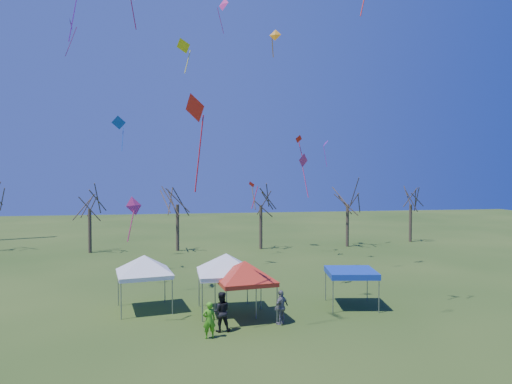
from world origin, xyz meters
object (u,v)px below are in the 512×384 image
tree_4 (348,189)px  tent_red (245,265)px  tree_2 (177,188)px  person_grey (281,307)px  tent_white_west (144,259)px  tent_blue (351,273)px  tree_5 (411,191)px  tree_3 (261,190)px  person_green (209,320)px  person_dark (221,312)px  tree_1 (89,193)px  tent_white_mid (226,257)px

tree_4 → tent_red: 26.68m
tree_2 → person_grey: 24.97m
tent_white_west → tent_red: (5.28, -2.48, -0.04)m
tree_2 → tent_blue: (9.62, -21.51, -4.35)m
tree_2 → tree_5: bearing=3.7°
tree_3 → tent_white_west: bearing=-117.6°
tent_white_west → person_green: size_ratio=2.36×
tent_white_west → person_grey: tent_white_west is taller
tree_5 → tent_red: bearing=-133.2°
tree_2 → person_dark: size_ratio=4.28×
person_green → person_grey: size_ratio=0.97×
person_dark → person_green: (-0.63, -0.82, -0.11)m
person_green → person_grey: (3.72, 1.32, 0.03)m
tree_2 → person_green: tree_2 is taller
person_green → person_dark: bearing=-138.3°
tree_4 → person_grey: tree_4 is taller
tent_blue → person_green: bearing=-156.3°
tree_1 → tree_4: bearing=-1.4°
tree_5 → tent_white_west: size_ratio=1.88×
person_dark → tree_1: bearing=-65.5°
tent_white_mid → person_green: bearing=-107.7°
tree_3 → person_dark: size_ratio=4.14×
tent_red → person_grey: (1.65, -1.27, -1.96)m
tree_5 → tree_2: bearing=-176.3°
tree_5 → tent_white_mid: 33.10m
tree_3 → tree_5: (17.69, 2.02, -0.35)m
tent_red → tent_white_west: bearing=154.9°
tent_white_mid → tent_red: size_ratio=1.08×
tree_3 → person_dark: (-6.52, -24.03, -5.12)m
tree_3 → tree_4: (9.32, -0.04, -0.02)m
tent_red → person_dark: bearing=-129.1°
tent_white_west → tent_white_mid: (4.44, -1.24, 0.16)m
tent_white_west → tree_1: bearing=107.5°
tree_2 → tent_white_mid: bearing=-83.4°
tree_1 → person_green: bearing=-69.2°
tree_1 → person_dark: (10.28, -24.64, -4.84)m
person_grey → tree_4: bearing=-158.3°
tree_1 → tent_red: size_ratio=1.91×
tent_white_mid → person_green: tent_white_mid is taller
tree_4 → tent_white_west: size_ratio=1.99×
tree_3 → tent_blue: (1.22, -21.18, -4.14)m
tent_white_west → person_grey: 8.13m
tree_1 → tent_white_west: bearing=-72.5°
tree_3 → person_grey: bearing=-98.3°
tent_red → person_green: 3.86m
tree_2 → tree_4: tree_2 is taller
tent_red → person_grey: size_ratio=2.27×
tree_3 → person_dark: tree_3 is taller
tent_blue → person_green: tent_blue is taller
tree_4 → tree_5: size_ratio=1.06×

